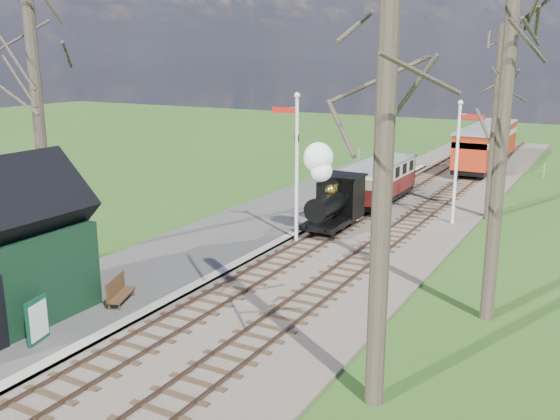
{
  "coord_description": "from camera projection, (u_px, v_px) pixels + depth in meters",
  "views": [
    {
      "loc": [
        10.78,
        -6.13,
        7.69
      ],
      "look_at": [
        -0.98,
        15.1,
        1.6
      ],
      "focal_mm": 40.0,
      "sensor_mm": 36.0,
      "label": 1
    }
  ],
  "objects": [
    {
      "name": "semaphore_near",
      "position": [
        295.0,
        157.0,
        25.19
      ],
      "size": [
        1.22,
        0.24,
        6.22
      ],
      "color": "silver",
      "rests_on": "ground"
    },
    {
      "name": "sign_board",
      "position": [
        37.0,
        321.0,
        16.54
      ],
      "size": [
        0.29,
        0.84,
        1.23
      ],
      "color": "#0D3F2B",
      "rests_on": "platform"
    },
    {
      "name": "coping_strip",
      "position": [
        262.0,
        252.0,
        24.55
      ],
      "size": [
        0.4,
        44.0,
        0.21
      ],
      "primitive_type": "cube",
      "color": "#B2AD9E",
      "rests_on": "ground"
    },
    {
      "name": "red_carriage_a",
      "position": [
        478.0,
        151.0,
        40.25
      ],
      "size": [
        2.26,
        5.61,
        2.38
      ],
      "color": "black",
      "rests_on": "ground"
    },
    {
      "name": "platform",
      "position": [
        213.0,
        244.0,
        25.63
      ],
      "size": [
        5.0,
        44.0,
        0.2
      ],
      "primitive_type": "cube",
      "color": "#474442",
      "rests_on": "ground"
    },
    {
      "name": "bench",
      "position": [
        118.0,
        291.0,
        19.28
      ],
      "size": [
        0.87,
        1.44,
        0.79
      ],
      "color": "#4D321B",
      "rests_on": "platform"
    },
    {
      "name": "bare_trees",
      "position": [
        267.0,
        138.0,
        18.81
      ],
      "size": [
        15.51,
        22.39,
        12.0
      ],
      "color": "#382D23",
      "rests_on": "ground"
    },
    {
      "name": "fence_line",
      "position": [
        445.0,
        162.0,
        42.41
      ],
      "size": [
        12.6,
        0.08,
        1.0
      ],
      "color": "slate",
      "rests_on": "ground"
    },
    {
      "name": "track_near",
      "position": [
        365.0,
        212.0,
        30.78
      ],
      "size": [
        1.6,
        60.0,
        0.15
      ],
      "color": "brown",
      "rests_on": "ground"
    },
    {
      "name": "person",
      "position": [
        33.0,
        306.0,
        17.46
      ],
      "size": [
        0.37,
        0.5,
        1.24
      ],
      "primitive_type": "imported",
      "rotation": [
        0.0,
        0.0,
        1.75
      ],
      "color": "#1A222F",
      "rests_on": "platform"
    },
    {
      "name": "coach",
      "position": [
        380.0,
        180.0,
        32.24
      ],
      "size": [
        1.86,
        6.39,
        1.96
      ],
      "color": "black",
      "rests_on": "ground"
    },
    {
      "name": "semaphore_far",
      "position": [
        459.0,
        153.0,
        27.93
      ],
      "size": [
        1.22,
        0.24,
        5.72
      ],
      "color": "silver",
      "rests_on": "ground"
    },
    {
      "name": "track_far",
      "position": [
        416.0,
        219.0,
        29.56
      ],
      "size": [
        1.6,
        60.0,
        0.15
      ],
      "color": "brown",
      "rests_on": "ground"
    },
    {
      "name": "red_carriage_b",
      "position": [
        494.0,
        140.0,
        44.92
      ],
      "size": [
        2.26,
        5.61,
        2.38
      ],
      "color": "black",
      "rests_on": "ground"
    },
    {
      "name": "locomotive",
      "position": [
        332.0,
        192.0,
        26.98
      ],
      "size": [
        1.6,
        3.73,
        3.99
      ],
      "color": "black",
      "rests_on": "ground"
    },
    {
      "name": "ballast_bed",
      "position": [
        390.0,
        216.0,
        30.18
      ],
      "size": [
        8.0,
        60.0,
        0.1
      ],
      "primitive_type": "cube",
      "color": "brown",
      "rests_on": "ground"
    },
    {
      "name": "distant_hills",
      "position": [
        511.0,
        273.0,
        70.05
      ],
      "size": [
        114.4,
        48.0,
        22.02
      ],
      "color": "#385B23",
      "rests_on": "ground"
    }
  ]
}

